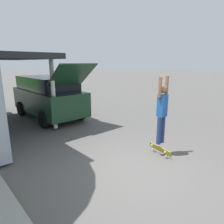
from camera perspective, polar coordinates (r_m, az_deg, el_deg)
The scene contains 4 objects.
ground_plane at distance 5.40m, azimuth 6.58°, elevation -15.62°, with size 120.00×120.00×0.00m, color #54514F.
suv_parked at distance 10.19m, azimuth -17.76°, elevation 4.40°, with size 2.02×5.08×2.63m.
skateboarder at distance 5.77m, azimuth 14.11°, elevation 0.60°, with size 0.41×0.22×1.93m.
skateboard at distance 6.13m, azimuth 13.53°, elevation -10.34°, with size 0.23×0.80×0.26m.
Camera 1 is at (-3.58, -3.04, 2.66)m, focal length 32.00 mm.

